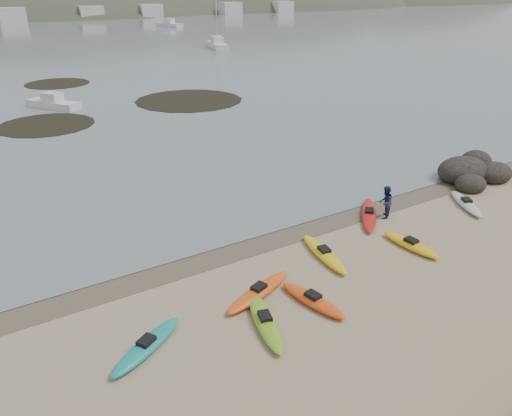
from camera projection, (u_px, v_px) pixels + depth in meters
ground at (256, 238)px, 22.90m from camera, size 600.00×600.00×0.00m
wet_sand at (260, 240)px, 22.66m from camera, size 60.00×60.00×0.00m
kayaks at (333, 263)px, 20.54m from camera, size 20.88×7.92×0.34m
person_east at (385, 202)px, 24.50m from camera, size 1.02×0.98×1.66m
rock_cluster at (472, 175)px, 29.67m from camera, size 5.10×3.72×1.63m
kelp_mats at (121, 101)px, 48.60m from camera, size 22.93×25.60×0.04m
moored_boats at (35, 48)px, 83.45m from camera, size 88.18×84.10×1.18m
far_hills at (80, 55)px, 197.91m from camera, size 550.00×135.00×80.00m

